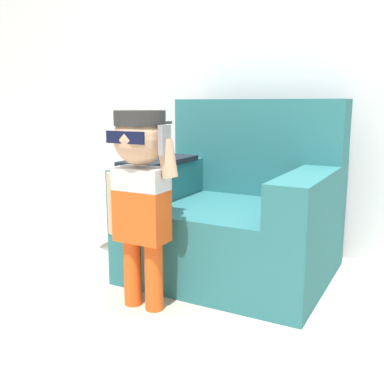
{
  "coord_description": "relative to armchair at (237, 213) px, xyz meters",
  "views": [
    {
      "loc": [
        0.8,
        -2.07,
        0.97
      ],
      "look_at": [
        -0.27,
        -0.1,
        0.52
      ],
      "focal_mm": 42.0,
      "sensor_mm": 36.0,
      "label": 1
    }
  ],
  "objects": [
    {
      "name": "ground_plane",
      "position": [
        0.17,
        -0.27,
        -0.35
      ],
      "size": [
        10.0,
        10.0,
        0.0
      ],
      "primitive_type": "plane",
      "color": "#BCB29E"
    },
    {
      "name": "wall_back",
      "position": [
        0.17,
        0.56,
        0.95
      ],
      "size": [
        10.0,
        0.05,
        2.6
      ],
      "color": "silver",
      "rests_on": "ground_plane"
    },
    {
      "name": "armchair",
      "position": [
        0.0,
        0.0,
        0.0
      ],
      "size": [
        1.07,
        0.92,
        0.99
      ],
      "color": "#286B70",
      "rests_on": "ground_plane"
    },
    {
      "name": "person_child",
      "position": [
        -0.21,
        -0.66,
        0.28
      ],
      "size": [
        0.38,
        0.29,
        0.94
      ],
      "color": "#E05119",
      "rests_on": "ground_plane"
    },
    {
      "name": "side_table",
      "position": [
        -0.81,
        -0.12,
        -0.08
      ],
      "size": [
        0.37,
        0.37,
        0.44
      ],
      "color": "white",
      "rests_on": "ground_plane"
    }
  ]
}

